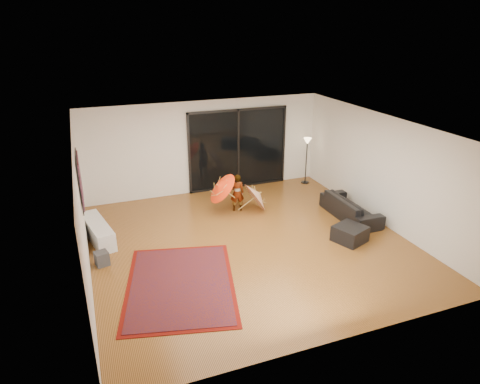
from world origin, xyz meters
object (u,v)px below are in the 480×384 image
media_console (98,231)px  child (237,193)px  sofa (351,208)px  ottoman (350,234)px

media_console → child: child is taller
media_console → sofa: sofa is taller
media_console → ottoman: media_console is taller
sofa → child: 2.98m
media_console → ottoman: size_ratio=2.46×
media_console → child: size_ratio=1.55×
sofa → ottoman: bearing=145.9°
ottoman → child: size_ratio=0.63×
sofa → ottoman: size_ratio=2.93×
child → sofa: bearing=163.3°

